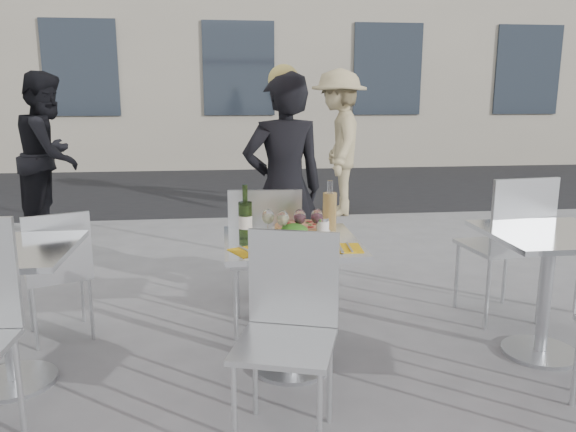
{
  "coord_description": "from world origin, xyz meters",
  "views": [
    {
      "loc": [
        -0.36,
        -2.91,
        1.52
      ],
      "look_at": [
        0.0,
        0.15,
        0.85
      ],
      "focal_mm": 35.0,
      "sensor_mm": 36.0,
      "label": 1
    }
  ],
  "objects": [
    {
      "name": "napkin_left",
      "position": [
        -0.23,
        -0.2,
        0.75
      ],
      "size": [
        0.24,
        0.24,
        0.01
      ],
      "rotation": [
        0.0,
        0.0,
        0.45
      ],
      "color": "yellow",
      "rests_on": "main_table"
    },
    {
      "name": "side_chair_rfar",
      "position": [
        1.52,
        0.49,
        0.59
      ],
      "size": [
        0.51,
        0.52,
        1.0
      ],
      "rotation": [
        0.0,
        0.0,
        3.26
      ],
      "color": "silver",
      "rests_on": "ground"
    },
    {
      "name": "napkin_right",
      "position": [
        0.25,
        -0.2,
        0.75
      ],
      "size": [
        0.19,
        0.2,
        0.01
      ],
      "rotation": [
        0.0,
        0.0,
        -0.06
      ],
      "color": "yellow",
      "rests_on": "main_table"
    },
    {
      "name": "side_chair_lfar",
      "position": [
        -1.38,
        0.52,
        0.49
      ],
      "size": [
        0.5,
        0.5,
        0.83
      ],
      "rotation": [
        0.0,
        0.0,
        3.53
      ],
      "color": "silver",
      "rests_on": "ground"
    },
    {
      "name": "wine_bottle",
      "position": [
        -0.24,
        0.07,
        0.86
      ],
      "size": [
        0.08,
        0.08,
        0.29
      ],
      "color": "#334E1D",
      "rests_on": "main_table"
    },
    {
      "name": "sugar_shaker",
      "position": [
        0.18,
        0.05,
        0.8
      ],
      "size": [
        0.06,
        0.06,
        0.11
      ],
      "color": "white",
      "rests_on": "main_table"
    },
    {
      "name": "pizza_near",
      "position": [
        -0.0,
        -0.15,
        0.76
      ],
      "size": [
        0.31,
        0.31,
        0.02
      ],
      "color": "#E9B35B",
      "rests_on": "main_table"
    },
    {
      "name": "carafe",
      "position": [
        0.25,
        0.19,
        0.87
      ],
      "size": [
        0.08,
        0.08,
        0.29
      ],
      "color": "#E7BB63",
      "rests_on": "main_table"
    },
    {
      "name": "pedestrian_a",
      "position": [
        -2.19,
        3.3,
        0.88
      ],
      "size": [
        0.73,
        0.9,
        1.75
      ],
      "primitive_type": "imported",
      "rotation": [
        0.0,
        0.0,
        1.49
      ],
      "color": "black",
      "rests_on": "ground"
    },
    {
      "name": "side_table_right",
      "position": [
        1.5,
        0.0,
        0.54
      ],
      "size": [
        0.72,
        0.72,
        0.75
      ],
      "color": "#B7BABF",
      "rests_on": "ground"
    },
    {
      "name": "chair_far",
      "position": [
        -0.11,
        0.47,
        0.57
      ],
      "size": [
        0.46,
        0.48,
        0.97
      ],
      "rotation": [
        0.0,
        0.0,
        3.08
      ],
      "color": "silver",
      "rests_on": "ground"
    },
    {
      "name": "salad_plate",
      "position": [
        0.02,
        0.02,
        0.79
      ],
      "size": [
        0.22,
        0.22,
        0.09
      ],
      "color": "white",
      "rests_on": "main_table"
    },
    {
      "name": "wineglass_red_a",
      "position": [
        0.05,
        0.06,
        0.86
      ],
      "size": [
        0.07,
        0.07,
        0.16
      ],
      "color": "white",
      "rests_on": "main_table"
    },
    {
      "name": "woman_diner",
      "position": [
        0.08,
        1.12,
        0.84
      ],
      "size": [
        0.68,
        0.51,
        1.68
      ],
      "primitive_type": "imported",
      "rotation": [
        0.0,
        0.0,
        3.33
      ],
      "color": "black",
      "rests_on": "ground"
    },
    {
      "name": "chair_near",
      "position": [
        -0.08,
        -0.58,
        0.54
      ],
      "size": [
        0.53,
        0.54,
        0.92
      ],
      "rotation": [
        0.0,
        0.0,
        -0.31
      ],
      "color": "silver",
      "rests_on": "ground"
    },
    {
      "name": "main_table",
      "position": [
        0.0,
        0.0,
        0.54
      ],
      "size": [
        0.72,
        0.72,
        0.75
      ],
      "color": "#B7BABF",
      "rests_on": "ground"
    },
    {
      "name": "street_asphalt",
      "position": [
        0.0,
        6.5,
        0.0
      ],
      "size": [
        24.0,
        5.0,
        0.0
      ],
      "primitive_type": "cube",
      "color": "black",
      "rests_on": "ground"
    },
    {
      "name": "pedestrian_b",
      "position": [
        1.1,
        4.07,
        0.91
      ],
      "size": [
        0.83,
        1.26,
        1.82
      ],
      "primitive_type": "imported",
      "rotation": [
        0.0,
        0.0,
        4.58
      ],
      "color": "tan",
      "rests_on": "ground"
    },
    {
      "name": "wineglass_white_b",
      "position": [
        -0.04,
        0.03,
        0.86
      ],
      "size": [
        0.07,
        0.07,
        0.16
      ],
      "color": "white",
      "rests_on": "main_table"
    },
    {
      "name": "wineglass_white_a",
      "position": [
        -0.12,
        0.08,
        0.86
      ],
      "size": [
        0.07,
        0.07,
        0.16
      ],
      "color": "white",
      "rests_on": "main_table"
    },
    {
      "name": "pizza_far",
      "position": [
        0.08,
        0.21,
        0.77
      ],
      "size": [
        0.34,
        0.34,
        0.03
      ],
      "color": "white",
      "rests_on": "main_table"
    },
    {
      "name": "wineglass_red_b",
      "position": [
        0.15,
        0.06,
        0.86
      ],
      "size": [
        0.07,
        0.07,
        0.16
      ],
      "color": "white",
      "rests_on": "main_table"
    },
    {
      "name": "side_table_left",
      "position": [
        -1.5,
        0.0,
        0.54
      ],
      "size": [
        0.72,
        0.72,
        0.75
      ],
      "color": "#B7BABF",
      "rests_on": "ground"
    },
    {
      "name": "ground",
      "position": [
        0.0,
        0.0,
        0.0
      ],
      "size": [
        80.0,
        80.0,
        0.0
      ],
      "primitive_type": "plane",
      "color": "slate"
    }
  ]
}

